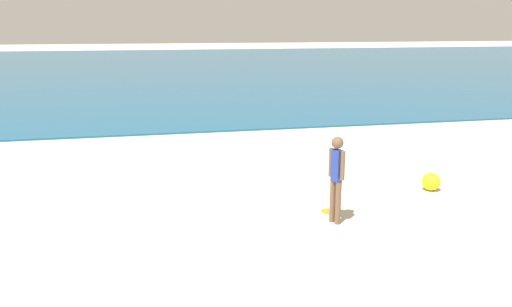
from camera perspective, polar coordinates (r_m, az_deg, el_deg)
The scene contains 4 objects.
water at distance 46.83m, azimuth -10.97°, elevation 9.35°, with size 160.00×60.00×0.06m, color #14567F.
person_standing at distance 9.22m, azimuth 8.71°, elevation -2.29°, with size 0.21×0.33×1.56m.
frisbee at distance 9.99m, azimuth 7.80°, elevation -6.23°, with size 0.25×0.25×0.03m, color orange.
beach_ball at distance 11.71m, azimuth 18.47°, elevation -2.91°, with size 0.38×0.38×0.38m, color yellow.
Camera 1 is at (-1.65, -5.03, 3.40)m, focal length 36.88 mm.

